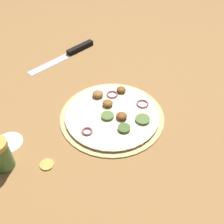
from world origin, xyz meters
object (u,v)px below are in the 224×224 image
(knife, at_px, (73,51))
(spice_jar, at_px, (0,155))
(loose_cap, at_px, (48,165))
(pizza, at_px, (112,114))

(knife, relative_size, spice_jar, 3.44)
(knife, height_order, loose_cap, knife)
(loose_cap, bearing_deg, pizza, -178.95)
(loose_cap, bearing_deg, spice_jar, -46.88)
(spice_jar, xyz_separation_m, loose_cap, (-0.07, 0.07, -0.04))
(knife, distance_m, loose_cap, 0.51)
(spice_jar, bearing_deg, pizza, 166.84)
(pizza, relative_size, knife, 1.02)
(pizza, xyz_separation_m, spice_jar, (0.30, -0.07, 0.04))
(pizza, distance_m, loose_cap, 0.23)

